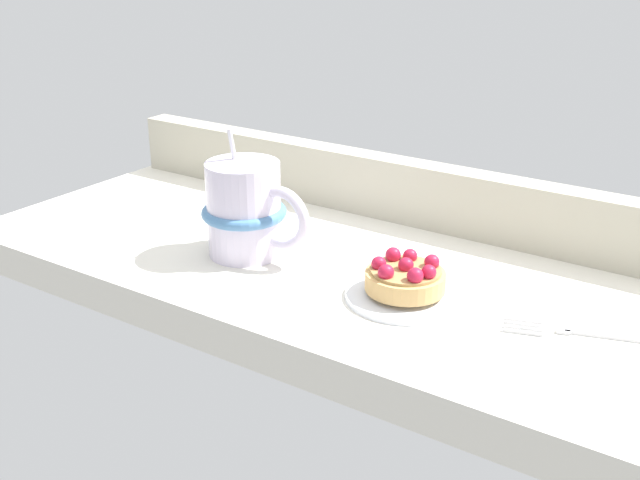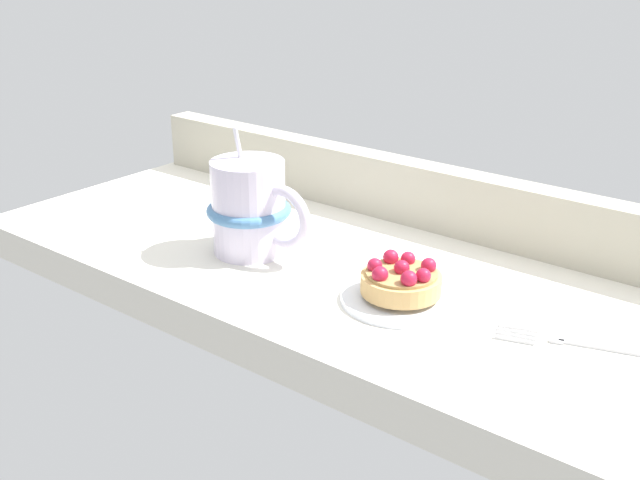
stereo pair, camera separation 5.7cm
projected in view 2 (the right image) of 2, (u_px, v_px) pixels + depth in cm
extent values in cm
cube|color=silver|center=(359.00, 287.00, 82.14)|extent=(89.59, 34.00, 4.08)
cube|color=#B2AD99|center=(436.00, 198.00, 91.05)|extent=(87.80, 3.39, 7.46)
cylinder|color=silver|center=(400.00, 296.00, 74.31)|extent=(11.53, 11.53, 0.99)
cylinder|color=silver|center=(400.00, 299.00, 74.40)|extent=(6.34, 6.34, 0.49)
cylinder|color=tan|center=(401.00, 283.00, 73.78)|extent=(7.74, 7.74, 1.80)
cylinder|color=#AB854F|center=(401.00, 273.00, 73.38)|extent=(6.81, 6.81, 0.30)
sphere|color=#B71938|center=(402.00, 268.00, 73.17)|extent=(1.50, 1.50, 1.50)
sphere|color=#B71938|center=(423.00, 276.00, 71.36)|extent=(1.42, 1.42, 1.42)
sphere|color=#B71938|center=(429.00, 265.00, 73.57)|extent=(1.49, 1.49, 1.49)
sphere|color=#B71938|center=(408.00, 259.00, 75.31)|extent=(1.44, 1.44, 1.44)
sphere|color=#B71938|center=(391.00, 257.00, 75.37)|extent=(1.54, 1.54, 1.54)
sphere|color=#B71938|center=(375.00, 266.00, 73.75)|extent=(1.46, 1.46, 1.46)
sphere|color=#B71938|center=(380.00, 274.00, 71.81)|extent=(1.55, 1.55, 1.55)
sphere|color=#B71938|center=(409.00, 279.00, 70.74)|extent=(1.56, 1.56, 1.56)
cylinder|color=silver|center=(249.00, 207.00, 83.82)|extent=(7.96, 7.96, 10.33)
torus|color=#4C7FB2|center=(249.00, 210.00, 83.96)|extent=(9.20, 9.20, 1.20)
torus|color=silver|center=(284.00, 217.00, 80.96)|extent=(6.95, 1.17, 6.95)
cylinder|color=silver|center=(240.00, 153.00, 83.03)|extent=(0.95, 2.21, 6.24)
cube|color=silver|center=(621.00, 351.00, 65.27)|extent=(10.13, 3.83, 0.60)
cube|color=silver|center=(557.00, 340.00, 66.97)|extent=(1.31, 0.90, 0.60)
cube|color=silver|center=(517.00, 327.00, 69.06)|extent=(3.41, 1.29, 0.60)
cube|color=silver|center=(516.00, 331.00, 68.43)|extent=(3.41, 1.29, 0.60)
cube|color=silver|center=(515.00, 335.00, 67.79)|extent=(3.41, 1.29, 0.60)
cube|color=silver|center=(514.00, 339.00, 67.16)|extent=(3.41, 1.29, 0.60)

